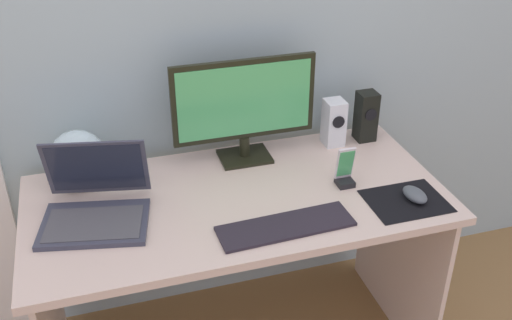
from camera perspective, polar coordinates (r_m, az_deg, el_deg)
wall_back at (r=2.08m, az=-5.07°, el=14.91°), size 6.00×0.04×2.50m
desk at (r=2.03m, az=-1.78°, el=-6.97°), size 1.35×0.66×0.72m
monitor at (r=2.06m, az=-1.13°, el=5.14°), size 0.50×0.14×0.37m
speaker_right at (r=2.28m, az=10.44°, el=4.13°), size 0.07×0.07×0.19m
speaker_near_monitor at (r=2.23m, az=7.42°, el=3.56°), size 0.07×0.08×0.18m
laptop at (r=1.89m, az=-15.05°, el=-4.11°), size 0.37×0.34×0.23m
fishbowl at (r=2.06m, az=-16.58°, el=0.17°), size 0.19×0.19×0.19m
keyboard_external at (r=1.81m, az=2.85°, el=-6.31°), size 0.42×0.14×0.01m
mousepad at (r=1.98m, az=14.09°, el=-3.80°), size 0.25×0.20×0.00m
mouse at (r=1.98m, az=14.90°, el=-3.20°), size 0.07×0.11×0.04m
phone_in_dock at (r=2.00m, az=8.47°, el=-1.13°), size 0.06×0.05×0.14m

